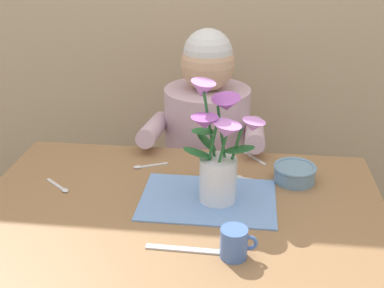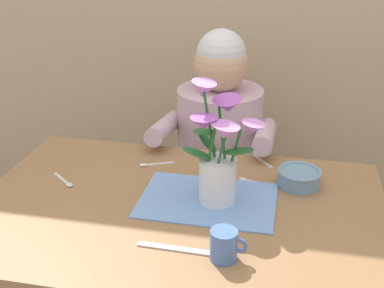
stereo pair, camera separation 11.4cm
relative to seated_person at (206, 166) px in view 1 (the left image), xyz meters
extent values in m
cube|color=olive|center=(-0.03, -0.62, 0.16)|extent=(1.20, 0.80, 0.04)
cylinder|color=olive|center=(-0.57, -0.28, -0.21)|extent=(0.06, 0.06, 0.70)
cylinder|color=olive|center=(0.51, -0.28, -0.21)|extent=(0.06, 0.06, 0.70)
cylinder|color=#4C4C56|center=(0.00, 0.00, -0.36)|extent=(0.30, 0.30, 0.40)
cylinder|color=#BC9EB2|center=(0.00, 0.00, 0.09)|extent=(0.34, 0.34, 0.50)
sphere|color=tan|center=(0.00, 0.00, 0.44)|extent=(0.21, 0.21, 0.21)
sphere|color=silver|center=(0.00, 0.00, 0.48)|extent=(0.19, 0.19, 0.19)
cylinder|color=#BC9EB2|center=(-0.19, -0.14, 0.22)|extent=(0.07, 0.33, 0.12)
cylinder|color=#BC9EB2|center=(0.19, -0.14, 0.22)|extent=(0.07, 0.33, 0.12)
cube|color=#6B93D1|center=(0.06, -0.57, 0.18)|extent=(0.40, 0.28, 0.00)
cylinder|color=silver|center=(0.08, -0.57, 0.25)|extent=(0.11, 0.11, 0.14)
cylinder|color=#23602D|center=(0.13, -0.57, 0.35)|extent=(0.04, 0.04, 0.15)
cone|color=#CC7FDB|center=(0.18, -0.57, 0.42)|extent=(0.07, 0.07, 0.04)
sphere|color=#E5D14C|center=(0.18, -0.57, 0.43)|extent=(0.02, 0.02, 0.02)
cylinder|color=#23602D|center=(0.09, -0.54, 0.37)|extent=(0.04, 0.05, 0.18)
cone|color=#A351B7|center=(0.10, -0.51, 0.46)|extent=(0.11, 0.12, 0.05)
sphere|color=#E5D14C|center=(0.10, -0.51, 0.47)|extent=(0.02, 0.02, 0.02)
cylinder|color=#23602D|center=(0.06, -0.55, 0.39)|extent=(0.05, 0.02, 0.24)
cone|color=#CC7FDB|center=(0.03, -0.54, 0.51)|extent=(0.10, 0.10, 0.06)
sphere|color=#E5D14C|center=(0.03, -0.54, 0.52)|extent=(0.02, 0.02, 0.02)
cylinder|color=#23602D|center=(0.06, -0.58, 0.35)|extent=(0.04, 0.02, 0.16)
cone|color=#A351B7|center=(0.04, -0.59, 0.43)|extent=(0.08, 0.09, 0.04)
sphere|color=#E5D14C|center=(0.04, -0.59, 0.44)|extent=(0.02, 0.02, 0.02)
cylinder|color=#23602D|center=(0.09, -0.59, 0.35)|extent=(0.04, 0.01, 0.14)
cone|color=#CC7FDB|center=(0.10, -0.60, 0.42)|extent=(0.09, 0.09, 0.05)
sphere|color=#E5D14C|center=(0.10, -0.60, 0.42)|extent=(0.02, 0.02, 0.02)
ellipsoid|color=#23602D|center=(0.04, -0.53, 0.38)|extent=(0.10, 0.09, 0.03)
ellipsoid|color=#23602D|center=(0.03, -0.58, 0.34)|extent=(0.09, 0.06, 0.05)
ellipsoid|color=#23602D|center=(0.14, -0.58, 0.35)|extent=(0.09, 0.06, 0.04)
ellipsoid|color=#23602D|center=(0.04, -0.52, 0.35)|extent=(0.08, 0.09, 0.05)
cylinder|color=#6689A8|center=(0.32, -0.42, 0.20)|extent=(0.13, 0.13, 0.05)
torus|color=#6689A8|center=(0.32, -0.42, 0.23)|extent=(0.14, 0.14, 0.01)
cube|color=silver|center=(0.01, -0.82, 0.18)|extent=(0.19, 0.02, 0.00)
cylinder|color=#476BB7|center=(0.14, -0.83, 0.22)|extent=(0.07, 0.07, 0.08)
torus|color=#476BB7|center=(0.18, -0.83, 0.22)|extent=(0.04, 0.01, 0.04)
cube|color=silver|center=(0.20, -0.43, 0.18)|extent=(0.10, 0.03, 0.00)
ellipsoid|color=silver|center=(0.14, -0.42, 0.18)|extent=(0.03, 0.03, 0.01)
cube|color=silver|center=(-0.43, -0.53, 0.18)|extent=(0.08, 0.07, 0.00)
ellipsoid|color=silver|center=(-0.39, -0.57, 0.18)|extent=(0.03, 0.03, 0.01)
cube|color=silver|center=(-0.15, -0.36, 0.18)|extent=(0.10, 0.05, 0.00)
ellipsoid|color=silver|center=(-0.20, -0.39, 0.18)|extent=(0.03, 0.03, 0.01)
cube|color=silver|center=(0.20, -0.28, 0.18)|extent=(0.07, 0.09, 0.00)
ellipsoid|color=silver|center=(0.17, -0.23, 0.18)|extent=(0.03, 0.03, 0.01)
camera|label=1|loc=(0.16, -1.84, 0.94)|focal=46.46mm
camera|label=2|loc=(0.27, -1.82, 0.94)|focal=46.46mm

